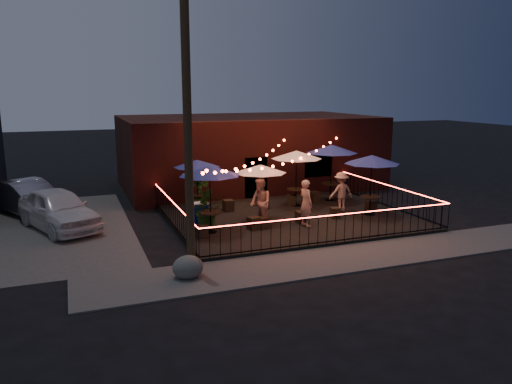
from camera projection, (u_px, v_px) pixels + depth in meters
ground at (310, 232)px, 19.67m from camera, size 110.00×110.00×0.00m
patio at (289, 218)px, 21.49m from camera, size 10.00×8.00×0.15m
sidewalk at (354, 257)px, 16.69m from camera, size 18.00×2.50×0.05m
brick_building at (248, 151)px, 28.76m from camera, size 14.00×8.00×4.00m
utility_pole at (188, 143)px, 14.60m from camera, size 0.26×0.26×8.00m
fence_front at (336, 229)px, 17.71m from camera, size 10.00×0.04×1.04m
fence_left at (174, 215)px, 19.63m from camera, size 0.04×8.00×1.04m
fence_right at (387, 196)px, 23.10m from camera, size 0.04×8.00×1.04m
festoon_lights at (270, 164)px, 20.36m from camera, size 10.02×8.72×1.32m
cafe_table_0 at (210, 172)px, 18.66m from camera, size 2.36×2.36×2.58m
cafe_table_1 at (197, 164)px, 22.17m from camera, size 2.62×2.62×2.30m
cafe_table_2 at (261, 170)px, 20.39m from camera, size 2.67×2.67×2.36m
cafe_table_3 at (297, 155)px, 22.99m from camera, size 3.08×3.08×2.60m
cafe_table_4 at (372, 160)px, 21.32m from camera, size 3.08×3.08×2.62m
cafe_table_5 at (332, 150)px, 24.07m from camera, size 3.09×3.09×2.74m
bistro_chair_0 at (203, 232)px, 18.42m from camera, size 0.46×0.46×0.44m
bistro_chair_1 at (254, 223)px, 19.47m from camera, size 0.49×0.49×0.49m
bistro_chair_2 at (190, 212)px, 21.31m from camera, size 0.45×0.45×0.42m
bistro_chair_3 at (228, 205)px, 22.38m from camera, size 0.45×0.45×0.50m
bistro_chair_4 at (263, 223)px, 19.63m from camera, size 0.43×0.43×0.45m
bistro_chair_5 at (301, 217)px, 20.45m from camera, size 0.42×0.42×0.47m
bistro_chair_6 at (265, 204)px, 22.85m from camera, size 0.38×0.38×0.42m
bistro_chair_7 at (291, 200)px, 23.47m from camera, size 0.56×0.56×0.50m
bistro_chair_8 at (335, 213)px, 21.18m from camera, size 0.45×0.45×0.45m
bistro_chair_9 at (371, 206)px, 22.35m from camera, size 0.46×0.46×0.48m
bistro_chair_10 at (314, 197)px, 24.15m from camera, size 0.52×0.52×0.51m
bistro_chair_11 at (342, 196)px, 24.69m from camera, size 0.43×0.43×0.40m
patron_a at (306, 203)px, 19.82m from camera, size 0.57×0.76×1.88m
patron_b at (260, 203)px, 19.70m from camera, size 0.88×1.06×1.96m
patron_c at (341, 192)px, 22.30m from camera, size 1.15×0.67×1.76m
potted_shrub_a at (207, 211)px, 19.64m from camera, size 1.29×1.14×1.36m
potted_shrub_b at (203, 206)px, 20.08m from camera, size 0.89×0.73×1.53m
potted_shrub_c at (200, 194)px, 22.67m from camera, size 1.04×1.04×1.41m
cooler at (199, 213)px, 20.13m from camera, size 0.70×0.51×0.90m
boulder at (188, 267)px, 14.79m from camera, size 1.10×1.01×0.71m
car_white at (58, 209)px, 19.95m from camera, size 3.60×5.17×1.63m
car_silver at (28, 198)px, 22.29m from camera, size 3.79×4.84×1.54m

